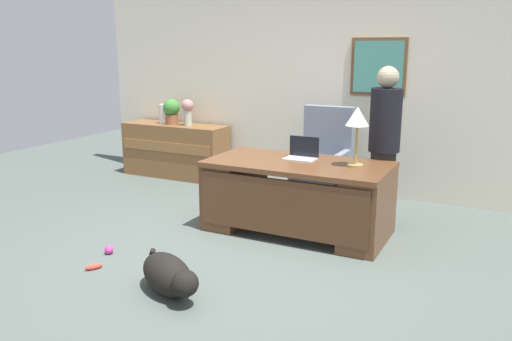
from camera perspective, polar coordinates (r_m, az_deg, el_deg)
name	(u,v)px	position (r m, az deg, el deg)	size (l,w,h in m)	color
ground_plane	(237,257)	(4.75, -2.11, -9.54)	(12.00, 12.00, 0.00)	#4C5651
back_wall	(334,87)	(6.78, 8.62, 9.08)	(7.00, 0.16, 2.70)	beige
desk	(297,194)	(5.26, 4.49, -2.64)	(1.82, 0.93, 0.73)	brown
credenza	(175,150)	(7.63, -8.86, 2.21)	(1.57, 0.50, 0.77)	brown
armchair	(323,163)	(6.20, 7.43, 0.84)	(0.60, 0.59, 1.17)	slate
person_standing	(384,145)	(5.52, 13.92, 2.70)	(0.32, 0.32, 1.67)	#262323
dog_lying	(169,275)	(4.09, -9.54, -11.29)	(0.71, 0.55, 0.30)	black
laptop	(302,153)	(5.34, 5.09, 1.88)	(0.32, 0.22, 0.22)	#B2B5BA
desk_lamp	(357,120)	(5.00, 11.09, 5.47)	(0.22, 0.22, 0.58)	#9E8447
vase_with_flowers	(188,110)	(7.40, -7.55, 6.66)	(0.17, 0.17, 0.37)	#B2BCA8
vase_empty	(164,114)	(7.65, -10.06, 6.16)	(0.15, 0.15, 0.28)	silver
potted_plant	(172,110)	(7.57, -9.28, 6.56)	(0.24, 0.24, 0.36)	brown
dog_toy_ball	(109,250)	(4.99, -15.89, -8.40)	(0.08, 0.08, 0.08)	#D8338C
dog_toy_bone	(94,267)	(4.71, -17.44, -10.07)	(0.15, 0.05, 0.05)	#E53F33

